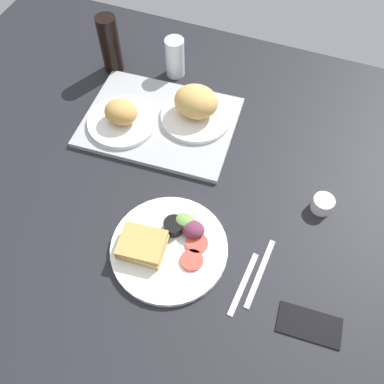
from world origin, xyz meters
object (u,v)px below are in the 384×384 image
(knife, at_px, (260,273))
(bread_plate_near, at_px, (122,117))
(soda_bottle, at_px, (110,45))
(bread_plate_far, at_px, (196,106))
(plate_with_salad, at_px, (167,245))
(drinking_glass, at_px, (175,57))
(espresso_cup, at_px, (323,204))
(serving_tray, at_px, (160,122))
(fork, at_px, (243,283))
(cell_phone, at_px, (310,325))

(knife, bearing_deg, bread_plate_near, 63.39)
(soda_bottle, height_order, knife, soda_bottle)
(bread_plate_far, distance_m, plate_with_salad, 0.44)
(drinking_glass, distance_m, espresso_cup, 0.66)
(espresso_cup, bearing_deg, drinking_glass, 147.92)
(serving_tray, relative_size, drinking_glass, 3.43)
(serving_tray, relative_size, knife, 2.37)
(bread_plate_far, height_order, plate_with_salad, bread_plate_far)
(bread_plate_near, relative_size, drinking_glass, 1.59)
(bread_plate_far, xyz_separation_m, soda_bottle, (-0.34, 0.12, 0.04))
(serving_tray, relative_size, bread_plate_far, 2.08)
(plate_with_salad, relative_size, soda_bottle, 1.53)
(drinking_glass, bearing_deg, fork, -55.72)
(bread_plate_far, xyz_separation_m, knife, (0.32, -0.41, -0.06))
(serving_tray, distance_m, bread_plate_near, 0.12)
(bread_plate_near, height_order, drinking_glass, drinking_glass)
(bread_plate_near, distance_m, knife, 0.60)
(bread_plate_far, relative_size, drinking_glass, 1.65)
(plate_with_salad, xyz_separation_m, cell_phone, (0.37, -0.06, -0.01))
(espresso_cup, bearing_deg, cell_phone, -83.56)
(serving_tray, distance_m, bread_plate_far, 0.12)
(bread_plate_far, relative_size, knife, 1.14)
(bread_plate_far, height_order, cell_phone, bread_plate_far)
(bread_plate_near, distance_m, soda_bottle, 0.27)
(knife, bearing_deg, drinking_glass, 42.27)
(bread_plate_near, bearing_deg, drinking_glass, 77.75)
(soda_bottle, distance_m, knife, 0.85)
(drinking_glass, bearing_deg, espresso_cup, -32.08)
(bread_plate_far, bearing_deg, soda_bottle, 160.29)
(plate_with_salad, height_order, soda_bottle, soda_bottle)
(plate_with_salad, bearing_deg, fork, -6.65)
(bread_plate_far, distance_m, drinking_glass, 0.22)
(bread_plate_near, relative_size, plate_with_salad, 0.71)
(knife, bearing_deg, bread_plate_far, 42.00)
(bread_plate_near, relative_size, bread_plate_far, 0.96)
(espresso_cup, relative_size, cell_phone, 0.39)
(bread_plate_far, height_order, fork, bread_plate_far)
(fork, bearing_deg, bread_plate_far, 37.66)
(serving_tray, relative_size, plate_with_salad, 1.54)
(serving_tray, relative_size, soda_bottle, 2.34)
(soda_bottle, relative_size, knife, 1.01)
(plate_with_salad, bearing_deg, serving_tray, 115.63)
(serving_tray, height_order, fork, serving_tray)
(soda_bottle, bearing_deg, knife, -39.09)
(knife, bearing_deg, soda_bottle, 55.25)
(bread_plate_far, relative_size, espresso_cup, 3.87)
(soda_bottle, xyz_separation_m, knife, (0.66, -0.54, -0.09))
(bread_plate_far, distance_m, espresso_cup, 0.46)
(serving_tray, bearing_deg, fork, -45.93)
(bread_plate_near, xyz_separation_m, espresso_cup, (0.62, -0.07, -0.02))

